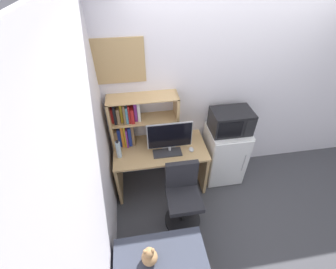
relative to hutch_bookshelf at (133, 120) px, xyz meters
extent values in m
cube|color=silver|center=(1.66, 0.14, 0.21)|extent=(6.40, 0.04, 2.60)
cube|color=silver|center=(-0.36, -1.48, 0.21)|extent=(0.04, 4.40, 2.60)
cube|color=tan|center=(0.32, -0.19, -0.37)|extent=(1.22, 0.62, 0.03)
cube|color=tan|center=(-0.27, -0.19, -0.74)|extent=(0.04, 0.56, 0.70)
cube|color=tan|center=(0.91, -0.19, -0.74)|extent=(0.04, 0.56, 0.70)
cube|color=tan|center=(-0.27, -0.01, -0.02)|extent=(0.03, 0.27, 0.69)
cube|color=tan|center=(0.56, -0.01, -0.02)|extent=(0.03, 0.27, 0.69)
cube|color=tan|center=(0.14, -0.01, 0.32)|extent=(0.86, 0.27, 0.01)
cube|color=tan|center=(0.14, -0.01, 0.01)|extent=(0.79, 0.27, 0.01)
cube|color=brown|center=(-0.23, 0.01, -0.23)|extent=(0.04, 0.21, 0.26)
cube|color=navy|center=(-0.19, 0.01, -0.22)|extent=(0.04, 0.19, 0.28)
cube|color=orange|center=(-0.15, 0.01, -0.20)|extent=(0.03, 0.20, 0.33)
cube|color=gold|center=(-0.12, 0.01, -0.20)|extent=(0.02, 0.21, 0.32)
cube|color=purple|center=(-0.10, 0.00, -0.22)|extent=(0.02, 0.23, 0.28)
cube|color=navy|center=(-0.06, 0.01, -0.21)|extent=(0.04, 0.20, 0.29)
cube|color=brown|center=(-0.02, 0.01, -0.20)|extent=(0.03, 0.19, 0.32)
cube|color=#B21E1E|center=(-0.24, 0.02, 0.12)|extent=(0.03, 0.16, 0.20)
cube|color=black|center=(-0.20, 0.01, 0.14)|extent=(0.03, 0.20, 0.25)
cube|color=brown|center=(-0.16, 0.00, 0.12)|extent=(0.04, 0.22, 0.21)
cube|color=gold|center=(-0.13, 0.02, 0.15)|extent=(0.03, 0.15, 0.27)
cube|color=brown|center=(-0.09, 0.00, 0.14)|extent=(0.03, 0.22, 0.25)
cube|color=teal|center=(-0.06, 0.00, 0.13)|extent=(0.03, 0.21, 0.22)
cube|color=#B21E1E|center=(-0.03, 0.01, 0.14)|extent=(0.02, 0.21, 0.24)
cube|color=#B21E1E|center=(0.00, 0.00, 0.12)|extent=(0.04, 0.22, 0.20)
cube|color=purple|center=(0.05, 0.02, 0.15)|extent=(0.04, 0.16, 0.26)
cube|color=silver|center=(0.09, 0.01, 0.15)|extent=(0.03, 0.19, 0.27)
cylinder|color=#B7B7BC|center=(0.43, -0.26, -0.35)|extent=(0.22, 0.22, 0.02)
cylinder|color=#B7B7BC|center=(0.43, -0.26, -0.31)|extent=(0.04, 0.04, 0.07)
cube|color=#B7B7BC|center=(0.43, -0.26, -0.10)|extent=(0.56, 0.01, 0.37)
cube|color=black|center=(0.43, -0.26, -0.10)|extent=(0.54, 0.02, 0.34)
cube|color=#333338|center=(0.40, -0.30, -0.35)|extent=(0.37, 0.15, 0.02)
ellipsoid|color=silver|center=(0.71, -0.29, -0.35)|extent=(0.06, 0.09, 0.03)
cylinder|color=silver|center=(-0.21, -0.26, -0.24)|extent=(0.06, 0.06, 0.24)
cylinder|color=black|center=(-0.21, -0.26, -0.11)|extent=(0.03, 0.03, 0.02)
cube|color=white|center=(1.25, -0.14, -0.65)|extent=(0.54, 0.49, 0.88)
cube|color=white|center=(1.25, -0.39, -0.65)|extent=(0.52, 0.01, 0.85)
cylinder|color=#B2B2B7|center=(1.44, -0.40, -0.60)|extent=(0.01, 0.01, 0.31)
cube|color=black|center=(1.25, -0.14, -0.06)|extent=(0.52, 0.35, 0.30)
cube|color=black|center=(1.18, -0.32, -0.06)|extent=(0.31, 0.01, 0.23)
cube|color=black|center=(1.44, -0.32, -0.06)|extent=(0.12, 0.01, 0.24)
cylinder|color=black|center=(0.51, -0.84, -1.07)|extent=(0.46, 0.46, 0.04)
cylinder|color=black|center=(0.51, -0.84, -0.84)|extent=(0.04, 0.04, 0.45)
cube|color=#232328|center=(0.51, -0.84, -0.60)|extent=(0.40, 0.40, 0.07)
cube|color=#232328|center=(0.51, -0.66, -0.37)|extent=(0.38, 0.06, 0.39)
sphere|color=#AD7F51|center=(0.04, -1.44, -0.58)|extent=(0.16, 0.16, 0.16)
sphere|color=#AD7F51|center=(0.04, -1.44, -0.47)|extent=(0.10, 0.10, 0.10)
sphere|color=#AD7F51|center=(0.01, -1.44, -0.44)|extent=(0.04, 0.04, 0.04)
sphere|color=#AD7F51|center=(0.08, -1.44, -0.44)|extent=(0.04, 0.04, 0.04)
cube|color=tan|center=(-0.10, 0.11, 0.72)|extent=(0.62, 0.02, 0.50)
camera|label=1|loc=(0.07, -2.37, 1.69)|focal=24.30mm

